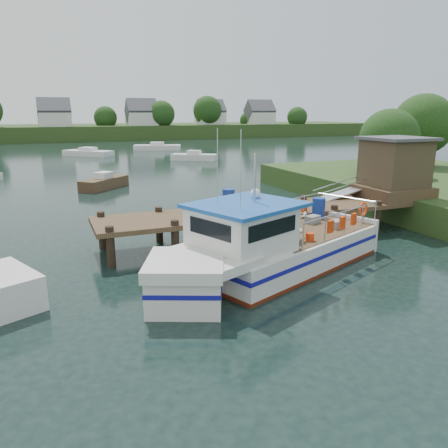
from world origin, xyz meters
name	(u,v)px	position (x,y,z in m)	size (l,w,h in m)	color
ground_plane	(232,242)	(0.00, 0.00, 0.00)	(160.00, 160.00, 0.00)	black
far_shore	(80,129)	(0.01, 82.37, 2.10)	(140.00, 42.55, 9.22)	#2E471D
dock	(353,184)	(6.51, 0.01, 2.24)	(16.60, 3.00, 4.78)	#503A26
lobster_boat	(267,249)	(-0.42, -4.15, 0.95)	(10.52, 6.40, 5.23)	silver
moored_rowboat	(104,182)	(-3.45, 16.77, 0.47)	(4.09, 4.10, 1.26)	#503A26
moored_far	(157,147)	(8.62, 49.18, 0.44)	(7.43, 4.58, 1.20)	silver
moored_b	(194,157)	(9.17, 33.01, 0.44)	(5.54, 4.47, 1.19)	silver
moored_c	(328,170)	(17.25, 17.11, 0.39)	(7.07, 4.10, 1.06)	silver
moored_d	(88,153)	(-2.12, 43.51, 0.42)	(6.46, 6.29, 1.14)	silver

